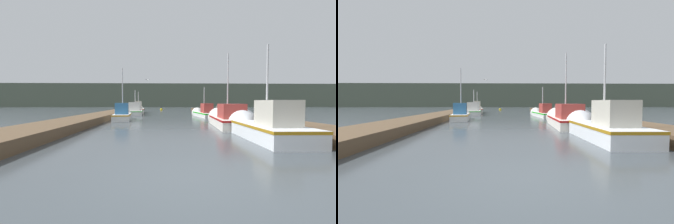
# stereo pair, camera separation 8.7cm
# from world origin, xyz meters

# --- Properties ---
(ground_plane) EXTENTS (200.00, 200.00, 0.00)m
(ground_plane) POSITION_xyz_m (0.00, 0.00, 0.00)
(ground_plane) COLOR #3D4449
(dock_left) EXTENTS (2.49, 40.00, 0.46)m
(dock_left) POSITION_xyz_m (-6.07, 16.00, 0.23)
(dock_left) COLOR brown
(dock_left) RESTS_ON ground_plane
(dock_right) EXTENTS (2.49, 40.00, 0.46)m
(dock_right) POSITION_xyz_m (6.07, 16.00, 0.23)
(dock_right) COLOR brown
(dock_right) RESTS_ON ground_plane
(distant_shore_ridge) EXTENTS (120.00, 16.00, 6.90)m
(distant_shore_ridge) POSITION_xyz_m (0.00, 69.11, 3.45)
(distant_shore_ridge) COLOR #4C5647
(distant_shore_ridge) RESTS_ON ground_plane
(fishing_boat_0) EXTENTS (1.90, 5.40, 4.42)m
(fishing_boat_0) POSITION_xyz_m (3.73, 5.38, 0.47)
(fishing_boat_0) COLOR silver
(fishing_boat_0) RESTS_ON ground_plane
(fishing_boat_1) EXTENTS (2.17, 6.31, 5.06)m
(fishing_boat_1) POSITION_xyz_m (3.57, 10.19, 0.45)
(fishing_boat_1) COLOR silver
(fishing_boat_1) RESTS_ON ground_plane
(fishing_boat_2) EXTENTS (1.69, 4.82, 4.72)m
(fishing_boat_2) POSITION_xyz_m (-3.87, 15.08, 0.42)
(fishing_boat_2) COLOR silver
(fishing_boat_2) RESTS_ON ground_plane
(fishing_boat_3) EXTENTS (1.72, 6.21, 3.45)m
(fishing_boat_3) POSITION_xyz_m (3.81, 19.07, 0.38)
(fishing_boat_3) COLOR silver
(fishing_boat_3) RESTS_ON ground_plane
(fishing_boat_4) EXTENTS (2.02, 6.16, 3.47)m
(fishing_boat_4) POSITION_xyz_m (-3.71, 23.02, 0.45)
(fishing_boat_4) COLOR silver
(fishing_boat_4) RESTS_ON ground_plane
(fishing_boat_5) EXTENTS (1.96, 5.76, 3.38)m
(fishing_boat_5) POSITION_xyz_m (-3.80, 27.86, 0.46)
(fishing_boat_5) COLOR silver
(fishing_boat_5) RESTS_ON ground_plane
(mooring_piling_0) EXTENTS (0.27, 0.27, 1.10)m
(mooring_piling_0) POSITION_xyz_m (5.02, 6.86, 0.56)
(mooring_piling_0) COLOR #473523
(mooring_piling_0) RESTS_ON ground_plane
(mooring_piling_1) EXTENTS (0.36, 0.36, 1.19)m
(mooring_piling_1) POSITION_xyz_m (-4.69, 31.62, 0.60)
(mooring_piling_1) COLOR #473523
(mooring_piling_1) RESTS_ON ground_plane
(mooring_piling_2) EXTENTS (0.27, 0.27, 1.18)m
(mooring_piling_2) POSITION_xyz_m (4.72, 11.61, 0.59)
(mooring_piling_2) COLOR #473523
(mooring_piling_2) RESTS_ON ground_plane
(mooring_piling_3) EXTENTS (0.29, 0.29, 1.12)m
(mooring_piling_3) POSITION_xyz_m (4.79, 17.19, 0.57)
(mooring_piling_3) COLOR #473523
(mooring_piling_3) RESTS_ON ground_plane
(channel_buoy) EXTENTS (0.46, 0.46, 0.96)m
(channel_buoy) POSITION_xyz_m (-0.52, 36.42, 0.14)
(channel_buoy) COLOR gold
(channel_buoy) RESTS_ON ground_plane
(seagull_lead) EXTENTS (0.48, 0.46, 0.12)m
(seagull_lead) POSITION_xyz_m (-2.14, 21.21, 4.01)
(seagull_lead) COLOR white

